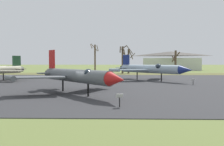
{
  "coord_description": "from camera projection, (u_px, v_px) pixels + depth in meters",
  "views": [
    {
      "loc": [
        2.98,
        -22.6,
        3.4
      ],
      "look_at": [
        2.13,
        12.86,
        1.72
      ],
      "focal_mm": 36.23,
      "sensor_mm": 36.0,
      "label": 1
    }
  ],
  "objects": [
    {
      "name": "jet_fighter_rear_left",
      "position": [
        150.0,
        69.0,
        41.5
      ],
      "size": [
        13.77,
        14.12,
        4.93
      ],
      "color": "#8EA3B2",
      "rests_on": "ground"
    },
    {
      "name": "info_placard_rear_left",
      "position": [
        193.0,
        81.0,
        33.69
      ],
      "size": [
        0.61,
        0.39,
        0.97
      ],
      "color": "black",
      "rests_on": "ground"
    },
    {
      "name": "bare_tree_left_of_center",
      "position": [
        123.0,
        58.0,
        68.2
      ],
      "size": [
        2.47,
        2.83,
        8.53
      ],
      "color": "brown",
      "rests_on": "ground"
    },
    {
      "name": "grass_verge_strip",
      "position": [
        107.0,
        74.0,
        65.78
      ],
      "size": [
        165.72,
        12.0,
        0.06
      ],
      "primitive_type": "cube",
      "color": "brown",
      "rests_on": "ground"
    },
    {
      "name": "ground_plane",
      "position": [
        88.0,
        96.0,
        22.8
      ],
      "size": [
        600.0,
        600.0,
        0.0
      ],
      "primitive_type": "plane",
      "color": "olive"
    },
    {
      "name": "bare_tree_right_of_center",
      "position": [
        175.0,
        61.0,
        68.29
      ],
      "size": [
        2.7,
        2.49,
        6.99
      ],
      "color": "brown",
      "rests_on": "ground"
    },
    {
      "name": "bare_tree_far_left",
      "position": [
        95.0,
        57.0,
        70.41
      ],
      "size": [
        2.67,
        2.38,
        9.16
      ],
      "color": "brown",
      "rests_on": "ground"
    },
    {
      "name": "bare_tree_center",
      "position": [
        129.0,
        60.0,
        68.32
      ],
      "size": [
        3.47,
        3.33,
        8.5
      ],
      "color": "brown",
      "rests_on": "ground"
    },
    {
      "name": "jet_fighter_rear_center",
      "position": [
        75.0,
        75.0,
        23.96
      ],
      "size": [
        12.39,
        12.79,
        4.94
      ],
      "color": "#565B60",
      "rests_on": "ground"
    },
    {
      "name": "visitor_building",
      "position": [
        171.0,
        61.0,
        97.45
      ],
      "size": [
        25.83,
        12.52,
        8.09
      ],
      "color": "beige",
      "rests_on": "ground"
    },
    {
      "name": "asphalt_apron",
      "position": [
        99.0,
        83.0,
        36.67
      ],
      "size": [
        105.72,
        46.3,
        0.05
      ],
      "primitive_type": "cube",
      "color": "#333335",
      "rests_on": "ground"
    },
    {
      "name": "info_placard_rear_center",
      "position": [
        120.0,
        99.0,
        16.89
      ],
      "size": [
        0.55,
        0.34,
        1.07
      ],
      "color": "black",
      "rests_on": "ground"
    }
  ]
}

